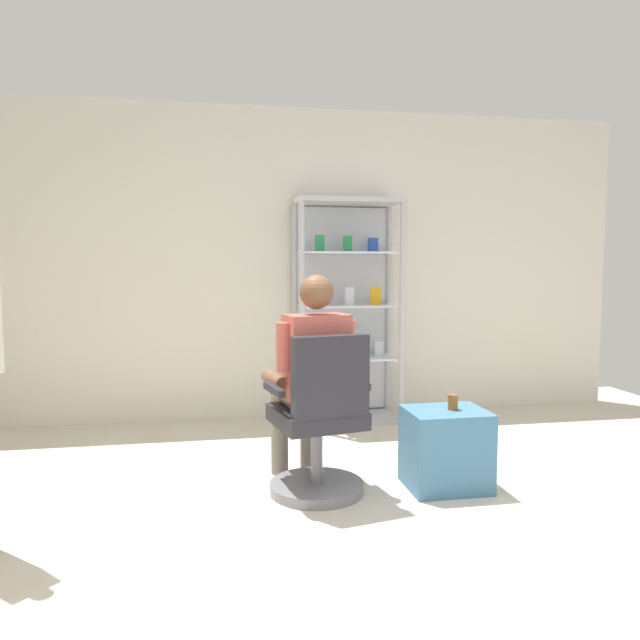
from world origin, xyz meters
TOP-DOWN VIEW (x-y plane):
  - ground_plane at (0.00, 0.00)m, footprint 7.20×7.20m
  - back_wall at (0.00, 3.00)m, footprint 6.00×0.10m
  - display_cabinet_main at (0.40, 2.76)m, footprint 0.90×0.45m
  - office_chair at (-0.14, 1.05)m, footprint 0.61×0.57m
  - seated_shopkeeper at (-0.17, 1.21)m, footprint 0.54×0.61m
  - storage_crate at (0.63, 1.04)m, footprint 0.47×0.40m
  - tea_glass at (0.67, 1.04)m, footprint 0.06×0.06m

SIDE VIEW (x-z plane):
  - ground_plane at x=0.00m, z-range 0.00..0.00m
  - storage_crate at x=0.63m, z-range 0.00..0.48m
  - office_chair at x=-0.14m, z-range -0.09..0.87m
  - tea_glass at x=0.67m, z-range 0.48..0.57m
  - seated_shopkeeper at x=-0.17m, z-range 0.07..1.36m
  - display_cabinet_main at x=0.40m, z-range 0.01..1.91m
  - back_wall at x=0.00m, z-range 0.00..2.70m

